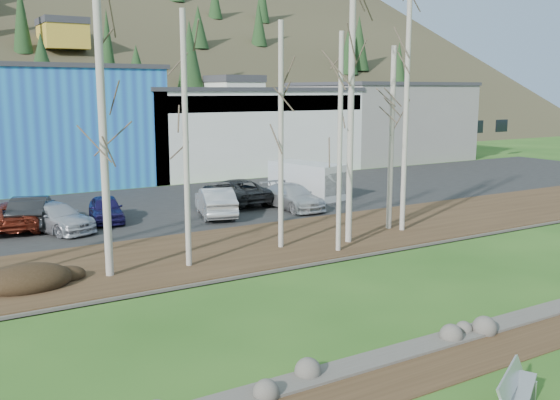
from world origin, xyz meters
TOP-DOWN VIEW (x-y plane):
  - ground at (0.00, 0.00)m, footprint 200.00×200.00m
  - dirt_strip at (0.00, 2.10)m, footprint 80.00×1.80m
  - near_bank_rocks at (0.00, 3.10)m, footprint 80.00×0.80m
  - river at (0.00, 7.20)m, footprint 80.00×8.00m
  - far_bank_rocks at (0.00, 11.30)m, footprint 80.00×0.80m
  - far_bank at (0.00, 14.50)m, footprint 80.00×7.00m
  - parking_lot at (0.00, 25.00)m, footprint 80.00×14.00m
  - building_white at (12.00, 38.98)m, footprint 18.36×12.24m
  - building_grey at (28.00, 39.00)m, footprint 14.28×12.24m
  - bench_damaged at (-1.60, -0.30)m, footprint 1.97×1.42m
  - dirt_mound at (-8.73, 13.35)m, footprint 2.86×2.02m
  - birch_2 at (-6.02, 13.26)m, footprint 0.27×0.27m
  - birch_3 at (-3.13, 12.97)m, footprint 0.21×0.21m
  - birch_4 at (1.25, 13.57)m, footprint 0.21×0.21m
  - birch_5 at (2.96, 11.88)m, footprint 0.20×0.20m
  - birch_6 at (4.22, 12.84)m, footprint 0.26×0.26m
  - birch_7 at (7.49, 13.97)m, footprint 0.25×0.25m
  - birch_8 at (7.77, 13.36)m, footprint 0.23×0.23m
  - car_0 at (-6.86, 23.10)m, footprint 3.00×4.86m
  - car_1 at (-7.63, 23.06)m, footprint 3.01×5.08m
  - car_2 at (-6.13, 21.51)m, footprint 3.47×4.86m
  - car_3 at (-3.51, 22.45)m, footprint 2.13×3.95m
  - car_4 at (1.74, 20.86)m, footprint 2.78×4.81m
  - car_5 at (4.22, 23.47)m, footprint 2.47×5.25m
  - car_6 at (6.24, 20.50)m, footprint 1.91×4.65m
  - van_white at (9.04, 23.03)m, footprint 2.96×5.13m

SIDE VIEW (x-z plane):
  - ground at x=0.00m, z-range 0.00..0.00m
  - near_bank_rocks at x=0.00m, z-range -0.25..0.25m
  - river at x=0.00m, z-range -0.45..0.45m
  - far_bank_rocks at x=0.00m, z-range -0.23..0.23m
  - dirt_strip at x=0.00m, z-range 0.00..0.03m
  - parking_lot at x=0.00m, z-range 0.00..0.14m
  - far_bank at x=0.00m, z-range 0.00..0.15m
  - bench_damaged at x=-1.60m, z-range 0.00..0.85m
  - dirt_mound at x=-8.73m, z-range 0.15..0.71m
  - car_3 at x=-3.51m, z-range 0.14..1.42m
  - car_2 at x=-6.13m, z-range 0.14..1.45m
  - car_1 at x=-7.63m, z-range 0.14..1.47m
  - car_6 at x=6.24m, z-range 0.14..1.49m
  - car_5 at x=4.22m, z-range 0.14..1.59m
  - car_4 at x=1.74m, z-range 0.14..1.64m
  - car_0 at x=-6.86m, z-range 0.14..1.65m
  - van_white at x=9.04m, z-range 0.14..2.25m
  - building_white at x=12.00m, z-range 0.01..6.81m
  - building_grey at x=28.00m, z-range 0.01..7.31m
  - birch_7 at x=7.49m, z-range 0.15..8.58m
  - birch_5 at x=2.96m, z-range 0.15..8.84m
  - birch_4 at x=1.25m, z-range 0.15..9.31m
  - birch_3 at x=-3.13m, z-range 0.15..9.41m
  - birch_2 at x=-6.02m, z-range 0.15..10.18m
  - birch_8 at x=7.77m, z-range 0.15..11.65m
  - birch_6 at x=4.22m, z-range 0.15..11.72m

